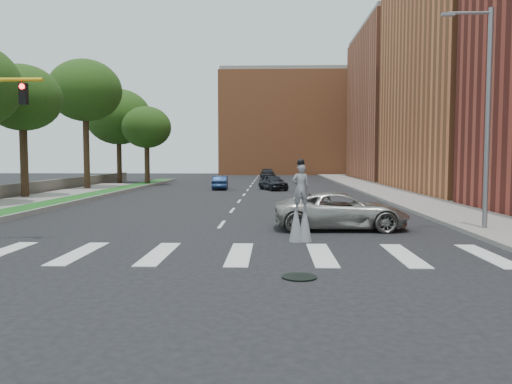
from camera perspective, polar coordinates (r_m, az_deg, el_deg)
name	(u,v)px	position (r m, az deg, el deg)	size (l,w,h in m)	color
ground_plane	(194,261)	(15.04, -7.05, -7.80)	(160.00, 160.00, 0.00)	black
grass_median	(76,199)	(37.32, -19.85, -0.76)	(2.00, 60.00, 0.25)	#17521B
median_curb	(91,199)	(36.94, -18.34, -0.75)	(0.20, 60.00, 0.28)	gray
sidewalk_right	(401,195)	(40.94, 16.28, -0.33)	(5.00, 90.00, 0.18)	gray
stone_wall	(14,191)	(41.41, -25.92, 0.11)	(0.50, 56.00, 1.10)	#555149
manhole	(299,277)	(12.93, 4.97, -9.65)	(0.90, 0.90, 0.04)	black
building_mid	(500,54)	(49.51, 26.10, 13.99)	(16.00, 22.00, 24.00)	#C46B3D
building_far	(418,106)	(71.65, 18.07, 9.36)	(16.00, 22.00, 20.00)	#AA5A3E
building_backdrop	(292,125)	(92.81, 4.19, 7.65)	(26.00, 14.00, 18.00)	#C46B3D
streetlight	(486,112)	(22.34, 24.77, 8.33)	(2.05, 0.20, 9.00)	slate
stilt_performer	(301,209)	(18.17, 5.11, -1.96)	(0.84, 0.55, 3.01)	#2F1F12
suv_crossing	(341,211)	(21.53, 9.67, -2.13)	(2.63, 5.69, 1.58)	#A7A49D
car_near	(273,182)	(46.53, 1.95, 1.11)	(1.70, 4.22, 1.44)	black
car_mid	(220,183)	(47.53, -4.11, 1.07)	(1.37, 3.93, 1.30)	#142749
car_far	(268,174)	(70.45, 1.34, 2.08)	(2.00, 4.92, 1.43)	black
tree_3	(22,98)	(40.47, -25.17, 9.66)	(5.63, 5.63, 9.77)	#2F1F12
tree_4	(85,91)	(49.64, -18.96, 10.87)	(6.71, 6.71, 12.09)	#2F1F12
tree_5	(118,117)	(60.10, -15.44, 8.26)	(7.49, 7.49, 10.89)	#2F1F12
tree_6	(147,128)	(55.71, -12.40, 7.20)	(5.31, 5.31, 8.57)	#2F1F12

